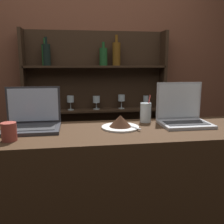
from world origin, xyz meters
TOP-DOWN VIEW (x-y plane):
  - bar_counter at (0.00, 0.25)m, footprint 1.84×0.51m
  - back_wall at (0.00, 1.53)m, footprint 7.00×0.06m
  - back_shelf at (0.04, 1.45)m, footprint 1.42×0.18m
  - laptop_near at (-0.41, 0.36)m, footprint 0.31×0.24m
  - laptop_far at (0.49, 0.34)m, footprint 0.30×0.22m
  - cake_plate at (0.09, 0.30)m, footprint 0.22×0.22m
  - water_glass at (0.28, 0.42)m, footprint 0.07×0.07m
  - coffee_cup at (-0.48, 0.14)m, footprint 0.07×0.07m

SIDE VIEW (x-z plane):
  - bar_counter at x=0.00m, z-range 0.00..1.06m
  - back_shelf at x=0.04m, z-range 0.06..1.81m
  - cake_plate at x=0.09m, z-range 1.06..1.13m
  - coffee_cup at x=-0.48m, z-range 1.06..1.15m
  - laptop_near at x=-0.41m, z-range 1.00..1.23m
  - laptop_far at x=0.49m, z-range 1.00..1.25m
  - water_glass at x=0.28m, z-range 1.04..1.21m
  - back_wall at x=0.00m, z-range 0.00..2.70m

